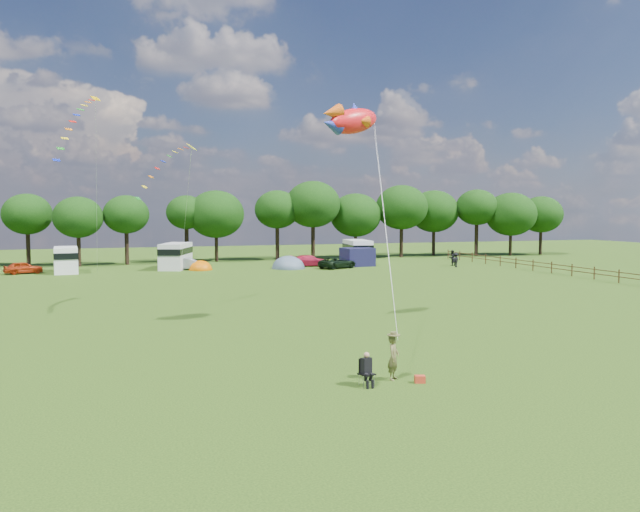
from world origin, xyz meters
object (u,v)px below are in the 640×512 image
object	(u,v)px
car_a	(23,268)
walker_b	(456,260)
campervan_d	(358,251)
tent_orange	(201,270)
campervan_c	(176,255)
kite_flyer	(393,358)
car_b	(189,264)
tent_greyblue	(288,268)
car_c	(310,261)
campervan_b	(66,259)
fish_kite	(349,120)
camp_chair	(366,366)
car_d	(338,263)
walker_a	(452,258)

from	to	relation	value
car_a	walker_b	world-z (taller)	walker_b
campervan_d	tent_orange	xyz separation A→B (m)	(-19.20, -2.62, -1.51)
campervan_c	kite_flyer	size ratio (longest dim) A/B	3.72
car_b	tent_greyblue	distance (m)	10.81
tent_greyblue	kite_flyer	xyz separation A→B (m)	(-8.08, -45.26, 0.82)
campervan_c	walker_b	world-z (taller)	campervan_c
car_c	tent_greyblue	distance (m)	3.66
car_a	walker_b	bearing A→B (deg)	-115.66
campervan_b	fish_kite	distance (m)	42.00
kite_flyer	walker_b	size ratio (longest dim) A/B	1.01
campervan_d	camp_chair	xyz separation A→B (m)	(-19.12, -49.62, -0.78)
tent_orange	walker_b	xyz separation A→B (m)	(27.87, -5.61, 0.81)
car_d	walker_b	bearing A→B (deg)	-126.32
car_a	car_d	size ratio (longest dim) A/B	0.82
car_c	kite_flyer	xyz separation A→B (m)	(-11.15, -47.15, 0.19)
walker_a	car_d	bearing A→B (deg)	-18.30
campervan_b	camp_chair	bearing A→B (deg)	-168.75
camp_chair	walker_a	distance (m)	51.75
fish_kite	tent_greyblue	bearing A→B (deg)	62.00
kite_flyer	camp_chair	size ratio (longest dim) A/B	1.34
tent_orange	tent_greyblue	xyz separation A→B (m)	(9.46, -1.28, -0.00)
car_a	walker_b	distance (m)	46.00
campervan_c	tent_greyblue	bearing A→B (deg)	-86.57
kite_flyer	walker_a	world-z (taller)	walker_a
car_c	campervan_d	xyz separation A→B (m)	(6.67, 2.01, 0.88)
car_b	walker_a	world-z (taller)	walker_a
car_b	campervan_c	xyz separation A→B (m)	(-1.25, 1.54, 0.87)
campervan_c	tent_orange	size ratio (longest dim) A/B	2.21
car_a	car_d	xyz separation A→B (m)	(32.32, -4.10, -0.00)
car_c	campervan_c	xyz separation A→B (m)	(-14.96, 1.51, 0.87)
car_a	camp_chair	size ratio (longest dim) A/B	2.99
car_d	fish_kite	xyz separation A→B (m)	(-11.04, -32.87, 10.62)
car_d	camp_chair	bearing A→B (deg)	137.54
car_d	walker_b	world-z (taller)	walker_b
kite_flyer	walker_a	xyz separation A→B (m)	(27.11, 42.80, 0.08)
car_d	tent_greyblue	xyz separation A→B (m)	(-5.26, 1.49, -0.60)
car_d	kite_flyer	xyz separation A→B (m)	(-13.33, -43.77, 0.22)
campervan_c	walker_b	size ratio (longest dim) A/B	3.75
campervan_d	walker_a	xyz separation A→B (m)	(9.28, -6.36, -0.61)
tent_orange	walker_a	world-z (taller)	walker_a
car_a	fish_kite	bearing A→B (deg)	-167.07
campervan_c	kite_flyer	world-z (taller)	campervan_c
fish_kite	campervan_d	bearing A→B (deg)	49.47
car_b	campervan_b	world-z (taller)	campervan_b
car_d	walker_a	bearing A→B (deg)	-118.19
campervan_b	campervan_c	distance (m)	11.18
campervan_d	kite_flyer	bearing A→B (deg)	167.33
walker_a	camp_chair	bearing A→B (deg)	42.44
car_b	car_c	xyz separation A→B (m)	(13.71, 0.04, 0.00)
walker_a	tent_greyblue	bearing A→B (deg)	-21.64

